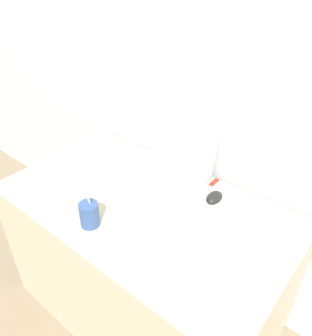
{
  "coord_description": "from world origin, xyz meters",
  "views": [
    {
      "loc": [
        0.75,
        -0.45,
        1.65
      ],
      "look_at": [
        -0.06,
        0.53,
        0.82
      ],
      "focal_mm": 35.0,
      "sensor_mm": 36.0,
      "label": 1
    }
  ],
  "objects_px": {
    "laptop": "(170,165)",
    "drink_cup": "(89,214)",
    "computer_mouse": "(214,198)",
    "usb_stick": "(214,182)"
  },
  "relations": [
    {
      "from": "laptop",
      "to": "drink_cup",
      "type": "height_order",
      "value": "laptop"
    },
    {
      "from": "computer_mouse",
      "to": "usb_stick",
      "type": "relative_size",
      "value": 1.64
    },
    {
      "from": "computer_mouse",
      "to": "usb_stick",
      "type": "xyz_separation_m",
      "value": [
        -0.07,
        0.12,
        -0.02
      ]
    },
    {
      "from": "drink_cup",
      "to": "usb_stick",
      "type": "height_order",
      "value": "drink_cup"
    },
    {
      "from": "drink_cup",
      "to": "usb_stick",
      "type": "xyz_separation_m",
      "value": [
        0.23,
        0.56,
        -0.05
      ]
    },
    {
      "from": "drink_cup",
      "to": "usb_stick",
      "type": "distance_m",
      "value": 0.61
    },
    {
      "from": "laptop",
      "to": "usb_stick",
      "type": "distance_m",
      "value": 0.23
    },
    {
      "from": "drink_cup",
      "to": "computer_mouse",
      "type": "relative_size",
      "value": 1.88
    },
    {
      "from": "drink_cup",
      "to": "usb_stick",
      "type": "bearing_deg",
      "value": 67.52
    },
    {
      "from": "drink_cup",
      "to": "usb_stick",
      "type": "relative_size",
      "value": 3.09
    }
  ]
}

